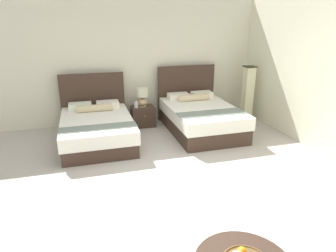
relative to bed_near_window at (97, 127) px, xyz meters
name	(u,v)px	position (x,y,z in m)	size (l,w,h in m)	color
ground_plane	(181,184)	(1.12, -2.10, -0.31)	(9.36, 10.12, 0.02)	#B5AEA2
wall_back	(139,61)	(1.12, 1.16, 1.13)	(9.36, 0.12, 2.85)	silver
wall_side_right	(334,77)	(4.00, -1.70, 1.13)	(0.12, 5.72, 2.85)	beige
bed_near_window	(97,127)	(0.00, 0.00, 0.00)	(1.41, 2.05, 1.24)	#3D2B21
bed_near_corner	(200,116)	(2.24, -0.01, 0.03)	(1.43, 2.10, 1.31)	#3D2B21
nightstand	(143,116)	(1.08, 0.67, -0.07)	(0.53, 0.46, 0.46)	#3D2B21
table_lamp	(142,96)	(1.08, 0.69, 0.41)	(0.27, 0.27, 0.43)	tan
vase	(136,105)	(0.92, 0.63, 0.23)	(0.09, 0.09, 0.14)	silver
floor_lamp_corner	(248,93)	(3.63, 0.43, 0.36)	(0.26, 0.26, 1.32)	#2C2B1C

